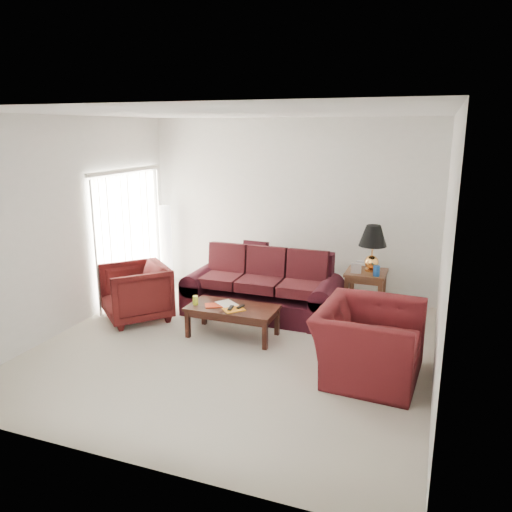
{
  "coord_description": "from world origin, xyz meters",
  "views": [
    {
      "loc": [
        2.39,
        -5.63,
        2.82
      ],
      "look_at": [
        0.0,
        0.85,
        1.05
      ],
      "focal_mm": 35.0,
      "sensor_mm": 36.0,
      "label": 1
    }
  ],
  "objects_px": {
    "armchair_left": "(136,292)",
    "end_table": "(365,292)",
    "sofa": "(262,285)",
    "coffee_table": "(233,321)",
    "floor_lamp": "(166,245)",
    "armchair_right": "(369,342)"
  },
  "relations": [
    {
      "from": "floor_lamp",
      "to": "armchair_right",
      "type": "bearing_deg",
      "value": -29.83
    },
    {
      "from": "floor_lamp",
      "to": "armchair_left",
      "type": "xyz_separation_m",
      "value": [
        0.46,
        -1.71,
        -0.32
      ]
    },
    {
      "from": "armchair_right",
      "to": "coffee_table",
      "type": "height_order",
      "value": "armchair_right"
    },
    {
      "from": "end_table",
      "to": "armchair_left",
      "type": "xyz_separation_m",
      "value": [
        -3.21,
        -1.5,
        0.09
      ]
    },
    {
      "from": "armchair_left",
      "to": "coffee_table",
      "type": "relative_size",
      "value": 0.75
    },
    {
      "from": "end_table",
      "to": "armchair_right",
      "type": "bearing_deg",
      "value": -80.77
    },
    {
      "from": "floor_lamp",
      "to": "armchair_right",
      "type": "height_order",
      "value": "floor_lamp"
    },
    {
      "from": "armchair_left",
      "to": "coffee_table",
      "type": "xyz_separation_m",
      "value": [
        1.62,
        -0.09,
        -0.21
      ]
    },
    {
      "from": "sofa",
      "to": "coffee_table",
      "type": "xyz_separation_m",
      "value": [
        -0.11,
        -0.91,
        -0.27
      ]
    },
    {
      "from": "sofa",
      "to": "coffee_table",
      "type": "distance_m",
      "value": 0.96
    },
    {
      "from": "armchair_left",
      "to": "armchair_right",
      "type": "distance_m",
      "value": 3.6
    },
    {
      "from": "sofa",
      "to": "end_table",
      "type": "height_order",
      "value": "sofa"
    },
    {
      "from": "armchair_left",
      "to": "end_table",
      "type": "bearing_deg",
      "value": 67.08
    },
    {
      "from": "armchair_left",
      "to": "floor_lamp",
      "type": "bearing_deg",
      "value": 147.27
    },
    {
      "from": "armchair_left",
      "to": "sofa",
      "type": "bearing_deg",
      "value": 67.55
    },
    {
      "from": "armchair_left",
      "to": "coffee_table",
      "type": "bearing_deg",
      "value": 38.86
    },
    {
      "from": "floor_lamp",
      "to": "armchair_left",
      "type": "distance_m",
      "value": 1.8
    },
    {
      "from": "floor_lamp",
      "to": "coffee_table",
      "type": "xyz_separation_m",
      "value": [
        2.08,
        -1.8,
        -0.53
      ]
    },
    {
      "from": "end_table",
      "to": "coffee_table",
      "type": "xyz_separation_m",
      "value": [
        -1.59,
        -1.59,
        -0.12
      ]
    },
    {
      "from": "sofa",
      "to": "floor_lamp",
      "type": "distance_m",
      "value": 2.38
    },
    {
      "from": "end_table",
      "to": "coffee_table",
      "type": "relative_size",
      "value": 0.54
    },
    {
      "from": "armchair_right",
      "to": "coffee_table",
      "type": "relative_size",
      "value": 1.04
    }
  ]
}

